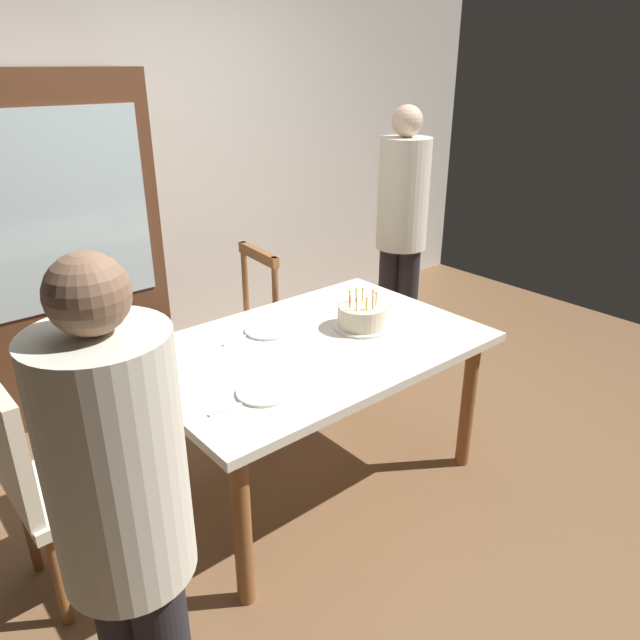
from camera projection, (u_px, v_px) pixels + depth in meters
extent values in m
plane|color=brown|center=(312.00, 477.00, 3.02)|extent=(6.40, 6.40, 0.00)
cube|color=beige|center=(126.00, 168.00, 3.80)|extent=(6.40, 0.10, 2.60)
cube|color=silver|center=(312.00, 347.00, 2.73)|extent=(1.54, 1.02, 0.04)
cylinder|color=brown|center=(242.00, 528.00, 2.19)|extent=(0.07, 0.07, 0.71)
cylinder|color=brown|center=(468.00, 404.00, 2.99)|extent=(0.07, 0.07, 0.71)
cylinder|color=brown|center=(144.00, 431.00, 2.77)|extent=(0.07, 0.07, 0.71)
cylinder|color=brown|center=(355.00, 348.00, 3.56)|extent=(0.07, 0.07, 0.71)
cylinder|color=silver|center=(362.00, 326.00, 2.88)|extent=(0.28, 0.28, 0.01)
cylinder|color=beige|center=(362.00, 315.00, 2.86)|extent=(0.23, 0.23, 0.10)
cylinder|color=#D872CC|center=(373.00, 297.00, 2.86)|extent=(0.01, 0.01, 0.05)
sphere|color=#FFC64C|center=(373.00, 291.00, 2.85)|extent=(0.01, 0.01, 0.01)
cylinder|color=yellow|center=(363.00, 295.00, 2.89)|extent=(0.01, 0.01, 0.05)
sphere|color=#FFC64C|center=(363.00, 289.00, 2.87)|extent=(0.01, 0.01, 0.01)
cylinder|color=#66CC72|center=(356.00, 296.00, 2.88)|extent=(0.01, 0.01, 0.05)
sphere|color=#FFC64C|center=(356.00, 289.00, 2.87)|extent=(0.01, 0.01, 0.01)
cylinder|color=yellow|center=(350.00, 298.00, 2.85)|extent=(0.01, 0.01, 0.05)
sphere|color=#FFC64C|center=(350.00, 292.00, 2.84)|extent=(0.01, 0.01, 0.01)
cylinder|color=#E54C4C|center=(350.00, 302.00, 2.80)|extent=(0.01, 0.01, 0.05)
sphere|color=#FFC64C|center=(350.00, 295.00, 2.79)|extent=(0.01, 0.01, 0.01)
cylinder|color=#F2994C|center=(356.00, 304.00, 2.78)|extent=(0.01, 0.01, 0.05)
sphere|color=#FFC64C|center=(357.00, 298.00, 2.76)|extent=(0.01, 0.01, 0.01)
cylinder|color=yellow|center=(367.00, 305.00, 2.77)|extent=(0.01, 0.01, 0.05)
sphere|color=#FFC64C|center=(367.00, 298.00, 2.76)|extent=(0.01, 0.01, 0.01)
cylinder|color=#F2994C|center=(373.00, 304.00, 2.79)|extent=(0.01, 0.01, 0.05)
sphere|color=#FFC64C|center=(373.00, 297.00, 2.77)|extent=(0.01, 0.01, 0.01)
cylinder|color=yellow|center=(376.00, 300.00, 2.83)|extent=(0.01, 0.01, 0.05)
sphere|color=#FFC64C|center=(376.00, 293.00, 2.82)|extent=(0.01, 0.01, 0.01)
cylinder|color=white|center=(265.00, 392.00, 2.31)|extent=(0.22, 0.22, 0.01)
cylinder|color=white|center=(268.00, 330.00, 2.84)|extent=(0.22, 0.22, 0.01)
cube|color=silver|center=(230.00, 408.00, 2.21)|extent=(0.18, 0.02, 0.01)
cube|color=silver|center=(238.00, 339.00, 2.75)|extent=(0.18, 0.04, 0.01)
cube|color=beige|center=(231.00, 338.00, 3.47)|extent=(0.48, 0.48, 0.05)
cylinder|color=brown|center=(195.00, 371.00, 3.60)|extent=(0.04, 0.04, 0.42)
cylinder|color=brown|center=(220.00, 395.00, 3.35)|extent=(0.04, 0.04, 0.42)
cylinder|color=brown|center=(245.00, 356.00, 3.78)|extent=(0.04, 0.04, 0.42)
cylinder|color=brown|center=(273.00, 378.00, 3.52)|extent=(0.04, 0.04, 0.42)
cylinder|color=brown|center=(245.00, 282.00, 3.61)|extent=(0.04, 0.04, 0.50)
cylinder|color=brown|center=(276.00, 300.00, 3.34)|extent=(0.04, 0.04, 0.50)
cube|color=brown|center=(258.00, 255.00, 3.39)|extent=(0.08, 0.40, 0.06)
cube|color=beige|center=(78.00, 483.00, 2.28)|extent=(0.45, 0.45, 0.05)
cylinder|color=brown|center=(147.00, 534.00, 2.36)|extent=(0.04, 0.04, 0.42)
cylinder|color=brown|center=(111.00, 491.00, 2.60)|extent=(0.04, 0.04, 0.42)
cylinder|color=brown|center=(59.00, 579.00, 2.16)|extent=(0.04, 0.04, 0.42)
cylinder|color=brown|center=(29.00, 528.00, 2.39)|extent=(0.04, 0.04, 0.42)
cube|color=beige|center=(8.00, 449.00, 2.06)|extent=(0.05, 0.40, 0.50)
cylinder|color=silver|center=(115.00, 461.00, 1.37)|extent=(0.32, 0.32, 0.64)
sphere|color=#8C664C|center=(88.00, 294.00, 1.21)|extent=(0.18, 0.18, 0.18)
cylinder|color=#262328|center=(388.00, 304.00, 4.06)|extent=(0.14, 0.14, 0.82)
cylinder|color=#262328|center=(406.00, 307.00, 4.01)|extent=(0.14, 0.14, 0.82)
cylinder|color=silver|center=(403.00, 194.00, 3.73)|extent=(0.32, 0.32, 0.68)
sphere|color=beige|center=(407.00, 121.00, 3.56)|extent=(0.19, 0.19, 0.19)
cube|color=#56331E|center=(55.00, 249.00, 3.38)|extent=(1.10, 0.44, 1.90)
cube|color=silver|center=(61.00, 212.00, 3.13)|extent=(0.94, 0.01, 1.04)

